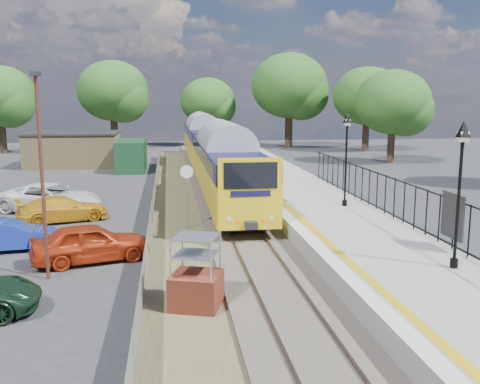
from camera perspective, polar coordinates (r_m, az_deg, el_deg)
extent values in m
plane|color=#2D2D30|center=(20.35, 2.13, -7.67)|extent=(120.00, 120.00, 0.00)
cube|color=#473F38|center=(29.92, -1.13, -1.75)|extent=(3.40, 80.00, 0.20)
cube|color=#4C472D|center=(27.80, -6.61, -2.87)|extent=(2.60, 70.00, 0.06)
cube|color=brown|center=(29.83, -2.50, -1.56)|extent=(0.07, 80.00, 0.14)
cube|color=brown|center=(29.99, 0.24, -1.49)|extent=(0.07, 80.00, 0.14)
cube|color=gray|center=(28.71, 7.69, -1.63)|extent=(5.00, 70.00, 0.90)
cube|color=silver|center=(28.12, 3.29, -0.85)|extent=(0.50, 70.00, 0.01)
cube|color=gold|center=(28.21, 4.28, -0.83)|extent=(0.30, 70.00, 0.01)
cylinder|color=black|center=(18.23, 21.85, -7.05)|extent=(0.24, 0.24, 0.30)
cylinder|color=black|center=(17.80, 22.23, -1.34)|extent=(0.10, 0.10, 3.70)
cube|color=black|center=(17.56, 22.65, 4.92)|extent=(0.08, 0.08, 0.30)
cube|color=beige|center=(17.54, 22.68, 5.47)|extent=(0.26, 0.26, 0.30)
cone|color=black|center=(17.53, 22.73, 6.22)|extent=(0.44, 0.44, 0.50)
cylinder|color=black|center=(27.04, 11.09, -1.14)|extent=(0.24, 0.24, 0.30)
cylinder|color=black|center=(26.75, 11.22, 2.75)|extent=(0.10, 0.10, 3.70)
cube|color=black|center=(26.59, 11.36, 6.92)|extent=(0.08, 0.08, 0.30)
cube|color=beige|center=(26.58, 11.37, 7.29)|extent=(0.26, 0.26, 0.30)
cone|color=black|center=(26.57, 11.39, 7.78)|extent=(0.44, 0.44, 0.50)
cube|color=black|center=(24.02, 16.71, 1.12)|extent=(0.05, 26.00, 0.05)
cube|color=black|center=(20.15, 21.75, -2.39)|extent=(0.08, 1.40, 1.60)
cube|color=#9B8557|center=(52.05, -17.29, 4.34)|extent=(8.00, 6.00, 3.00)
cube|color=black|center=(51.94, -17.37, 6.04)|extent=(8.20, 6.20, 0.15)
cube|color=#153C23|center=(47.47, -11.49, 3.84)|extent=(2.40, 6.00, 2.60)
cylinder|color=#332319|center=(66.92, -23.97, 5.29)|extent=(0.80, 0.80, 3.50)
ellipsoid|color=#1E4717|center=(66.78, -24.26, 9.35)|extent=(8.00, 8.00, 6.80)
cylinder|color=#332319|center=(69.56, -13.25, 6.16)|extent=(0.88, 0.88, 3.85)
ellipsoid|color=#1E4717|center=(69.44, -13.42, 10.46)|extent=(8.80, 8.80, 7.48)
cylinder|color=#332319|center=(71.46, -3.41, 6.21)|extent=(0.72, 0.72, 3.15)
ellipsoid|color=#1E4717|center=(71.32, -3.44, 9.64)|extent=(7.20, 7.20, 6.12)
cylinder|color=#332319|center=(68.96, 5.21, 6.50)|extent=(0.96, 0.96, 4.20)
ellipsoid|color=#1E4717|center=(68.86, 5.29, 11.23)|extent=(9.60, 9.60, 8.16)
cylinder|color=#332319|center=(65.57, 13.25, 5.79)|extent=(0.80, 0.80, 3.50)
ellipsoid|color=#1E4717|center=(65.42, 13.42, 9.95)|extent=(8.00, 8.00, 6.80)
cylinder|color=#332319|center=(53.74, 15.79, 4.65)|extent=(0.72, 0.72, 3.15)
ellipsoid|color=#1E4717|center=(53.55, 16.01, 9.21)|extent=(7.20, 7.20, 6.12)
cube|color=gold|center=(32.14, -1.66, 1.93)|extent=(2.80, 20.00, 1.90)
cube|color=#100F38|center=(31.99, -1.67, 4.24)|extent=(2.82, 20.00, 0.90)
cube|color=black|center=(31.99, -1.67, 4.24)|extent=(2.82, 18.00, 0.70)
cube|color=black|center=(32.33, -1.64, -0.14)|extent=(2.00, 18.00, 0.45)
cube|color=gold|center=(52.55, -4.03, 5.01)|extent=(2.80, 20.00, 1.90)
cube|color=#100F38|center=(52.46, -4.05, 6.43)|extent=(2.82, 20.00, 0.90)
cube|color=black|center=(52.46, -4.05, 6.43)|extent=(2.82, 18.00, 0.70)
cube|color=black|center=(52.67, -4.02, 3.73)|extent=(2.00, 18.00, 0.45)
cube|color=black|center=(21.93, 1.14, 1.76)|extent=(2.24, 0.04, 1.10)
cube|color=#943C25|center=(16.11, -4.67, -10.49)|extent=(1.76, 1.76, 1.07)
cylinder|color=#999EA3|center=(25.42, -5.67, -0.93)|extent=(0.06, 0.06, 2.78)
cylinder|color=silver|center=(25.14, -5.72, 2.16)|extent=(0.62, 0.09, 0.62)
cylinder|color=#51271B|center=(19.08, -20.35, 1.16)|extent=(0.12, 0.12, 6.90)
cube|color=black|center=(18.91, -21.00, 11.70)|extent=(0.25, 0.50, 0.15)
imported|color=#AD2E10|center=(21.18, -15.63, -5.22)|extent=(4.73, 2.99, 1.50)
imported|color=#1B31A5|center=(23.86, -23.49, -4.27)|extent=(4.05, 1.91, 1.28)
imported|color=orange|center=(28.53, -18.40, -1.73)|extent=(4.78, 3.15, 1.29)
imported|color=white|center=(31.04, -19.57, -0.62)|extent=(6.22, 4.74, 1.57)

